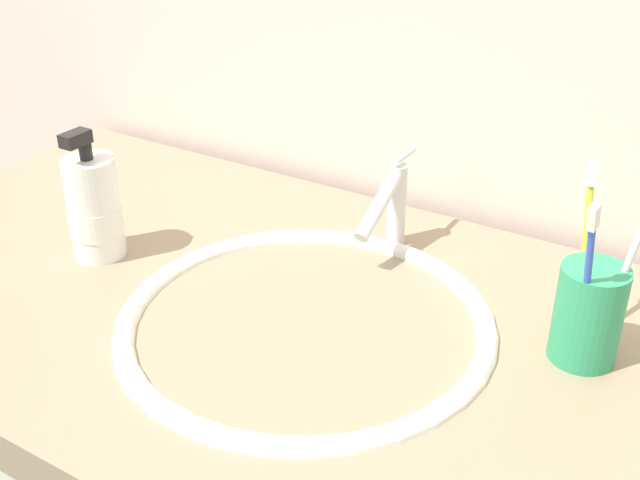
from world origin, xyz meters
The scene contains 7 objects.
sink_basin centered at (0.01, -0.01, 0.85)m, with size 0.42×0.42×0.11m.
faucet centered at (0.01, 0.19, 0.95)m, with size 0.02×0.14×0.12m.
toothbrush_cup centered at (0.28, 0.08, 0.94)m, with size 0.07×0.07×0.10m, color #2D9966.
toothbrush_yellow centered at (0.26, 0.12, 1.00)m, with size 0.03×0.05×0.19m.
toothbrush_white centered at (0.31, 0.09, 1.00)m, with size 0.04×0.02×0.18m.
toothbrush_blue centered at (0.28, 0.05, 1.00)m, with size 0.01×0.05×0.19m.
soap_dispenser centered at (-0.30, -0.02, 0.95)m, with size 0.07×0.07×0.17m.
Camera 1 is at (0.40, -0.61, 1.38)m, focal length 43.62 mm.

